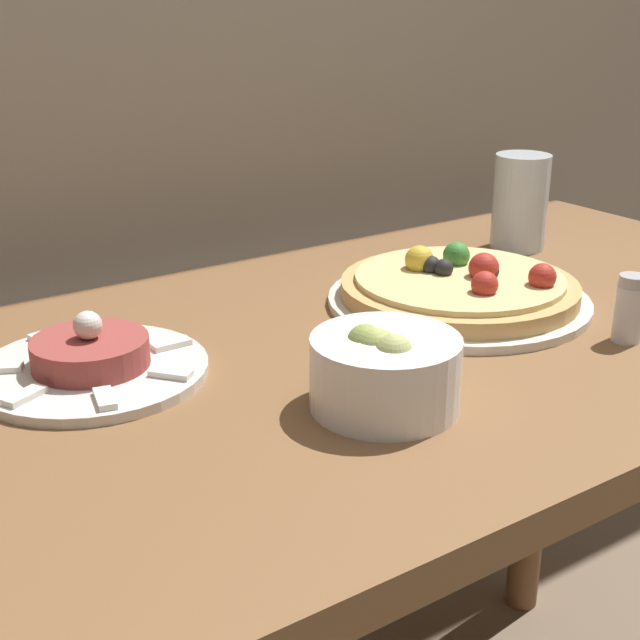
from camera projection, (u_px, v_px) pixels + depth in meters
name	position (u px, v px, depth m)	size (l,w,h in m)	color
dining_table	(342.00, 447.00, 0.96)	(1.37, 0.65, 0.77)	brown
pizza_plate	(459.00, 289.00, 1.03)	(0.30, 0.30, 0.06)	silver
tartare_plate	(91.00, 362.00, 0.85)	(0.22, 0.22, 0.07)	silver
small_bowl	(385.00, 371.00, 0.78)	(0.13, 0.13, 0.08)	white
drinking_glass	(520.00, 202.00, 1.23)	(0.08, 0.08, 0.13)	silver
salt_shaker	(629.00, 309.00, 0.92)	(0.03, 0.03, 0.07)	silver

